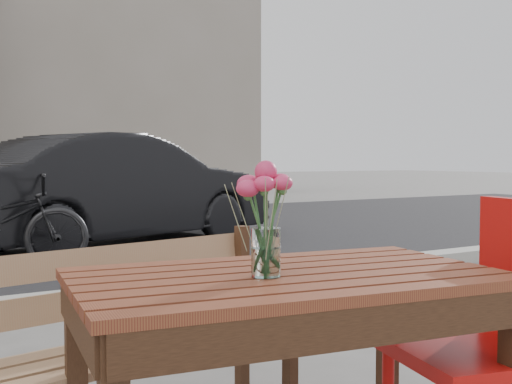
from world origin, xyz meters
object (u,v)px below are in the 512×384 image
main_vase (266,205)px  parked_car (117,191)px  main_table (288,315)px  red_chair (498,328)px

main_vase → parked_car: 6.11m
main_vase → parked_car: size_ratio=0.08×
main_table → parked_car: bearing=83.7°
main_table → parked_car: 6.06m
red_chair → main_vase: size_ratio=2.95×
main_table → red_chair: bearing=-10.5°
main_table → red_chair: red_chair is taller
red_chair → main_table: bearing=-94.9°
red_chair → parked_car: 6.14m
main_table → parked_car: parked_car is taller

